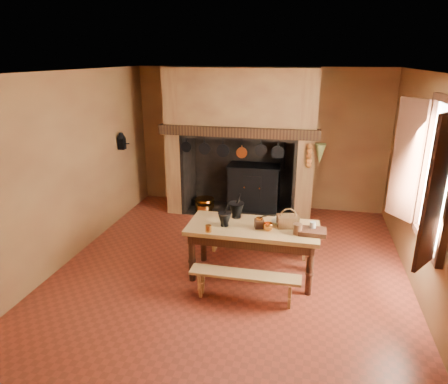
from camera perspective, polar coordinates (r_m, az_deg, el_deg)
name	(u,v)px	position (r m, az deg, el deg)	size (l,w,h in m)	color
floor	(232,267)	(6.06, 1.22, -10.70)	(5.50, 5.50, 0.00)	maroon
ceiling	(234,72)	(5.27, 1.44, 16.80)	(5.50, 5.50, 0.00)	silver
back_wall	(260,139)	(8.14, 5.12, 7.54)	(5.00, 0.02, 2.80)	olive
wall_left	(71,167)	(6.45, -21.06, 3.32)	(0.02, 5.50, 2.80)	olive
wall_right	(429,190)	(5.61, 27.23, 0.25)	(0.02, 5.50, 2.80)	olive
wall_front	(161,282)	(3.07, -8.96, -12.60)	(5.00, 0.02, 2.80)	olive
chimney_breast	(242,121)	(7.69, 2.52, 10.04)	(2.95, 0.96, 2.80)	olive
iron_range	(254,187)	(8.09, 4.35, 0.77)	(1.12, 0.55, 1.60)	black
hearth_pans	(204,205)	(8.20, -2.93, -1.83)	(0.51, 0.62, 0.20)	orange
hanging_pans	(234,150)	(7.30, 1.47, 5.95)	(1.92, 0.29, 0.27)	black
onion_string	(309,156)	(7.16, 12.06, 5.04)	(0.12, 0.10, 0.46)	#B25220
herb_bunch	(320,154)	(7.15, 13.53, 5.33)	(0.20, 0.20, 0.35)	olive
window	(428,175)	(5.12, 27.14, 2.16)	(0.39, 1.75, 1.76)	white
wall_coffee_mill	(122,140)	(7.69, -14.43, 7.23)	(0.23, 0.16, 0.31)	black
work_table	(253,234)	(5.56, 4.14, -6.00)	(1.80, 0.80, 0.78)	#A3804B
bench_front	(245,280)	(5.18, 2.98, -12.50)	(1.41, 0.25, 0.40)	#A3804B
bench_back	(259,233)	(6.29, 4.99, -5.85)	(1.75, 0.31, 0.49)	#A3804B
mortar_large	(236,209)	(5.73, 1.80, -2.51)	(0.22, 0.22, 0.38)	black
mortar_small	(225,219)	(5.46, 0.09, -3.84)	(0.19, 0.19, 0.32)	black
coffee_grinder	(259,223)	(5.43, 5.06, -4.43)	(0.17, 0.15, 0.18)	#341A10
brass_mug_a	(208,229)	(5.31, -2.24, -5.24)	(0.08, 0.08, 0.09)	orange
brass_mug_b	(284,224)	(5.51, 8.52, -4.53)	(0.08, 0.08, 0.09)	orange
mixing_bowl	(282,222)	(5.58, 8.30, -4.28)	(0.29, 0.29, 0.07)	#BBB390
stoneware_crock	(298,229)	(5.31, 10.48, -5.23)	(0.11, 0.11, 0.14)	#4E2F1D
glass_jar	(313,227)	(5.42, 12.55, -4.90)	(0.08, 0.08, 0.14)	beige
wicker_basket	(288,221)	(5.51, 9.09, -4.05)	(0.32, 0.26, 0.27)	#4A3216
wooden_tray	(312,232)	(5.38, 12.52, -5.55)	(0.36, 0.26, 0.06)	#341A10
brass_cup	(268,227)	(5.37, 6.29, -4.97)	(0.13, 0.13, 0.11)	orange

